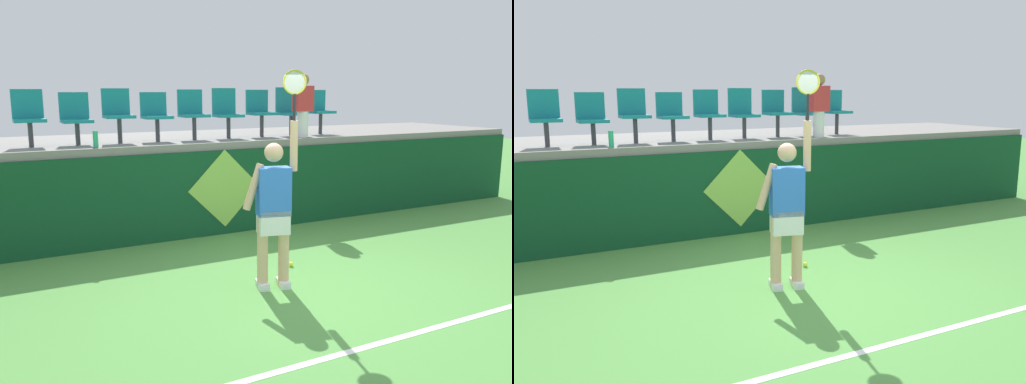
# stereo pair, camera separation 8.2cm
# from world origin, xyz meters

# --- Properties ---
(ground_plane) EXTENTS (40.00, 40.00, 0.00)m
(ground_plane) POSITION_xyz_m (0.00, 0.00, 0.00)
(ground_plane) COLOR #519342
(court_back_wall) EXTENTS (13.81, 0.20, 1.38)m
(court_back_wall) POSITION_xyz_m (0.00, 2.88, 0.69)
(court_back_wall) COLOR #0F4223
(court_back_wall) RESTS_ON ground_plane
(spectator_platform) EXTENTS (13.81, 2.73, 0.12)m
(spectator_platform) POSITION_xyz_m (0.00, 4.20, 1.44)
(spectator_platform) COLOR gray
(spectator_platform) RESTS_ON court_back_wall
(court_baseline_stripe) EXTENTS (12.43, 0.08, 0.01)m
(court_baseline_stripe) POSITION_xyz_m (0.00, -1.38, 0.00)
(court_baseline_stripe) COLOR white
(court_baseline_stripe) RESTS_ON ground_plane
(tennis_player) EXTENTS (0.74, 0.34, 2.56)m
(tennis_player) POSITION_xyz_m (-0.25, 0.33, 0.98)
(tennis_player) COLOR white
(tennis_player) RESTS_ON ground_plane
(tennis_ball) EXTENTS (0.07, 0.07, 0.07)m
(tennis_ball) POSITION_xyz_m (0.33, 0.87, 0.03)
(tennis_ball) COLOR #D1E533
(tennis_ball) RESTS_ON ground_plane
(water_bottle) EXTENTS (0.07, 0.07, 0.24)m
(water_bottle) POSITION_xyz_m (-1.72, 3.04, 1.62)
(water_bottle) COLOR #26B272
(water_bottle) RESTS_ON spectator_platform
(stadium_chair_0) EXTENTS (0.44, 0.42, 0.84)m
(stadium_chair_0) POSITION_xyz_m (-2.56, 3.58, 1.97)
(stadium_chair_0) COLOR #38383D
(stadium_chair_0) RESTS_ON spectator_platform
(stadium_chair_1) EXTENTS (0.44, 0.42, 0.80)m
(stadium_chair_1) POSITION_xyz_m (-1.90, 3.57, 1.94)
(stadium_chair_1) COLOR #38383D
(stadium_chair_1) RESTS_ON spectator_platform
(stadium_chair_2) EXTENTS (0.44, 0.42, 0.86)m
(stadium_chair_2) POSITION_xyz_m (-1.26, 3.57, 1.99)
(stadium_chair_2) COLOR #38383D
(stadium_chair_2) RESTS_ON spectator_platform
(stadium_chair_3) EXTENTS (0.44, 0.42, 0.80)m
(stadium_chair_3) POSITION_xyz_m (-0.64, 3.57, 1.96)
(stadium_chair_3) COLOR #38383D
(stadium_chair_3) RESTS_ON spectator_platform
(stadium_chair_4) EXTENTS (0.44, 0.42, 0.84)m
(stadium_chair_4) POSITION_xyz_m (0.00, 3.57, 1.98)
(stadium_chair_4) COLOR #38383D
(stadium_chair_4) RESTS_ON spectator_platform
(stadium_chair_5) EXTENTS (0.44, 0.42, 0.86)m
(stadium_chair_5) POSITION_xyz_m (0.63, 3.58, 1.98)
(stadium_chair_5) COLOR #38383D
(stadium_chair_5) RESTS_ON spectator_platform
(stadium_chair_6) EXTENTS (0.44, 0.42, 0.84)m
(stadium_chair_6) POSITION_xyz_m (1.29, 3.57, 1.98)
(stadium_chair_6) COLOR #38383D
(stadium_chair_6) RESTS_ON spectator_platform
(stadium_chair_7) EXTENTS (0.44, 0.42, 0.88)m
(stadium_chair_7) POSITION_xyz_m (1.91, 3.58, 1.99)
(stadium_chair_7) COLOR #38383D
(stadium_chair_7) RESTS_ON spectator_platform
(stadium_chair_8) EXTENTS (0.44, 0.42, 0.83)m
(stadium_chair_8) POSITION_xyz_m (2.57, 3.57, 1.98)
(stadium_chair_8) COLOR #38383D
(stadium_chair_8) RESTS_ON spectator_platform
(spectator_0) EXTENTS (0.34, 0.21, 1.12)m
(spectator_0) POSITION_xyz_m (1.91, 3.10, 2.09)
(spectator_0) COLOR white
(spectator_0) RESTS_ON spectator_platform
(wall_signage_mount) EXTENTS (1.27, 0.01, 1.40)m
(wall_signage_mount) POSITION_xyz_m (0.23, 2.78, 0.00)
(wall_signage_mount) COLOR #0F4223
(wall_signage_mount) RESTS_ON ground_plane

